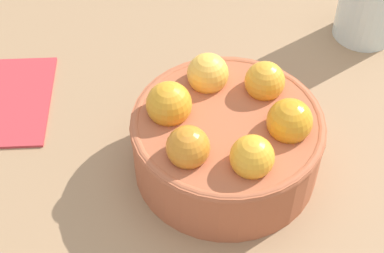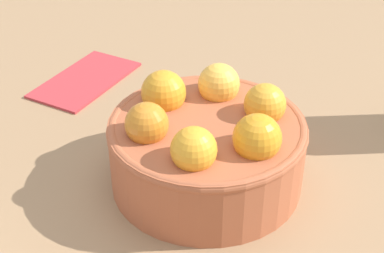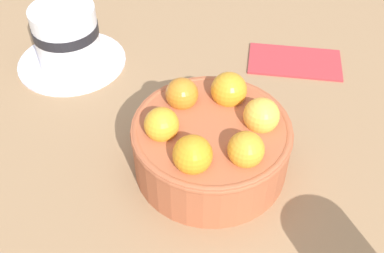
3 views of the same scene
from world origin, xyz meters
The scene contains 3 objects.
ground_plane centered at (0.00, 0.00, -2.27)cm, with size 128.82×89.62×4.54cm, color #997551.
terracotta_bowl centered at (-0.02, 0.00, 3.96)cm, with size 17.07×17.07×9.11cm.
folded_napkin centered at (-17.31, -15.14, 0.30)cm, with size 12.95×7.15×0.60cm, color #B23338.
Camera 1 is at (29.41, -18.58, 42.86)cm, focal length 54.82 mm.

